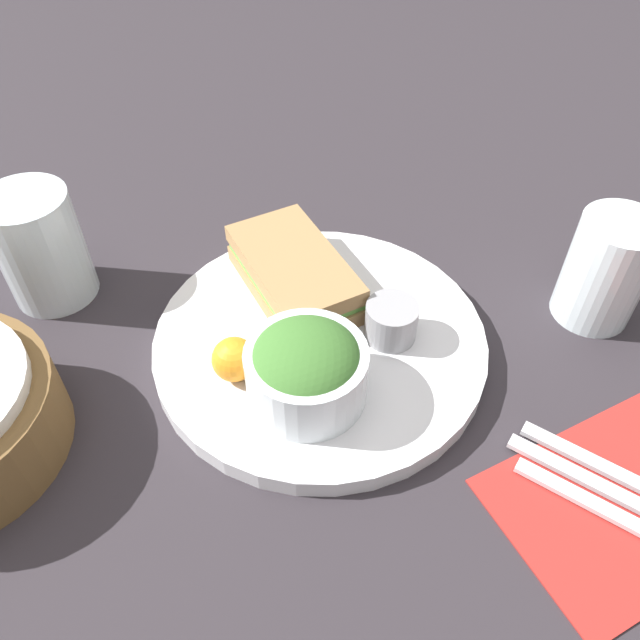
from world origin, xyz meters
TOP-DOWN VIEW (x-y plane):
  - ground_plane at (0.00, 0.00)m, footprint 4.00×4.00m
  - plate at (0.00, 0.00)m, footprint 0.31×0.31m
  - sandwich at (0.07, -0.01)m, footprint 0.15×0.08m
  - salad_bowl at (-0.05, 0.04)m, footprint 0.10×0.10m
  - dressing_cup at (-0.03, -0.06)m, footprint 0.05×0.05m
  - orange_wedge at (-0.01, 0.09)m, footprint 0.04×0.04m
  - drink_glass at (0.19, 0.21)m, footprint 0.08×0.08m
  - napkin at (-0.25, -0.14)m, footprint 0.14×0.19m
  - fork at (-0.24, -0.15)m, footprint 0.16×0.10m
  - knife at (-0.25, -0.14)m, footprint 0.17×0.10m
  - spoon at (-0.26, -0.12)m, footprint 0.15×0.09m
  - water_glass at (-0.08, -0.26)m, footprint 0.08×0.08m

SIDE VIEW (x-z plane):
  - ground_plane at x=0.00m, z-range 0.00..0.00m
  - napkin at x=-0.25m, z-range 0.00..0.00m
  - fork at x=-0.24m, z-range 0.00..0.01m
  - knife at x=-0.25m, z-range 0.00..0.01m
  - spoon at x=-0.26m, z-range 0.00..0.01m
  - plate at x=0.00m, z-range 0.00..0.02m
  - dressing_cup at x=-0.03m, z-range 0.02..0.06m
  - orange_wedge at x=-0.01m, z-range 0.02..0.06m
  - sandwich at x=0.07m, z-range 0.02..0.06m
  - salad_bowl at x=-0.05m, z-range 0.02..0.09m
  - water_glass at x=-0.08m, z-range 0.00..0.11m
  - drink_glass at x=0.19m, z-range 0.00..0.12m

